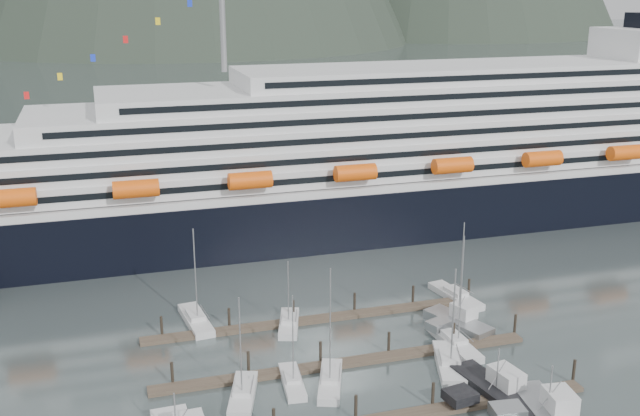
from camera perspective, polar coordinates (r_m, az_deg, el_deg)
The scene contains 15 objects.
ground at distance 93.16m, azimuth 5.61°, elevation -12.19°, with size 1600.00×1600.00×0.00m, color #485555.
cruise_ship at distance 147.78m, azimuth 8.48°, elevation 3.66°, with size 210.00×30.40×50.30m.
dock_mid at distance 93.96m, azimuth 2.06°, elevation -11.64°, with size 48.18×2.28×3.20m.
dock_far at distance 105.02m, azimuth -0.25°, elevation -8.42°, with size 48.18×2.28×3.20m.
sailboat_a at distance 87.40m, azimuth -5.89°, elevation -13.98°, with size 5.16×9.40×13.19m.
sailboat_b at distance 89.48m, azimuth 0.79°, elevation -13.09°, with size 5.63×9.76×15.37m.
sailboat_c at distance 89.51m, azimuth -2.12°, elevation -13.12°, with size 3.04×8.26×11.98m.
sailboat_d at distance 99.69m, azimuth 10.16°, elevation -10.07°, with size 2.96×11.20×15.81m.
sailboat_e at distance 105.53m, azimuth -9.43°, elevation -8.46°, with size 3.86×10.66×14.57m.
sailboat_f at distance 103.33m, azimuth -2.38°, elevation -8.82°, with size 4.92×8.99×10.28m.
sailboat_g at distance 113.53m, azimuth 10.30°, elevation -6.66°, with size 4.39×10.92×12.72m.
sailboat_h at distance 94.44m, azimuth 9.82°, elevation -11.65°, with size 6.06×10.63×13.81m.
trawler_c at distance 89.06m, azimuth 13.19°, elevation -13.41°, with size 9.66×13.53×6.70m.
trawler_d at distance 86.24m, azimuth 16.88°, elevation -14.76°, with size 9.28×12.48×7.22m.
trawler_e at distance 104.54m, azimuth 10.44°, elevation -8.51°, with size 8.81×10.65×6.56m.
Camera 1 is at (-32.02, -75.11, 44.86)m, focal length 42.00 mm.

